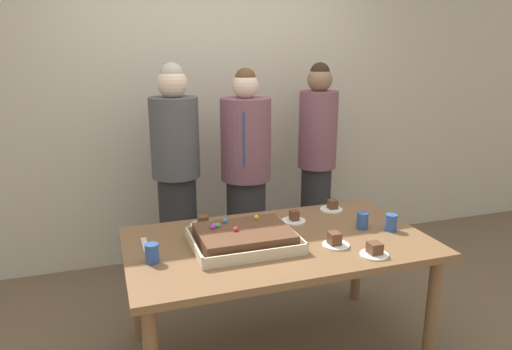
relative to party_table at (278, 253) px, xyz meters
name	(u,v)px	position (x,y,z in m)	size (l,w,h in m)	color
interior_back_panel	(210,82)	(0.00, 1.60, 0.86)	(8.00, 0.12, 3.00)	beige
party_table	(278,253)	(0.00, 0.00, 0.00)	(1.70, 0.97, 0.73)	brown
sheet_cake	(244,238)	(-0.21, -0.01, 0.13)	(0.57, 0.45, 0.12)	beige
plated_slice_near_left	(332,207)	(0.53, 0.36, 0.10)	(0.15, 0.15, 0.07)	white
plated_slice_near_right	(294,219)	(0.20, 0.24, 0.10)	(0.15, 0.15, 0.07)	white
plated_slice_far_left	(374,251)	(0.40, -0.35, 0.11)	(0.15, 0.15, 0.07)	white
plated_slice_far_right	(203,223)	(-0.36, 0.35, 0.10)	(0.15, 0.15, 0.06)	white
plated_slice_center_front	(335,241)	(0.27, -0.18, 0.11)	(0.15, 0.15, 0.08)	white
drink_cup_nearest	(391,223)	(0.69, -0.08, 0.13)	(0.07, 0.07, 0.10)	#2D5199
drink_cup_middle	(362,220)	(0.54, 0.01, 0.13)	(0.07, 0.07, 0.10)	#2D5199
drink_cup_far_end	(152,253)	(-0.71, -0.07, 0.13)	(0.07, 0.07, 0.10)	#2D5199
cake_server_utensil	(145,245)	(-0.72, 0.16, 0.09)	(0.03, 0.20, 0.01)	silver
person_serving_front	(246,175)	(0.12, 1.00, 0.19)	(0.38, 0.38, 1.64)	#28282D
person_green_shirt_behind	(176,176)	(-0.40, 1.01, 0.23)	(0.35, 0.35, 1.68)	#28282D
person_striped_tie_right	(317,160)	(0.78, 1.13, 0.23)	(0.31, 0.31, 1.67)	#28282D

